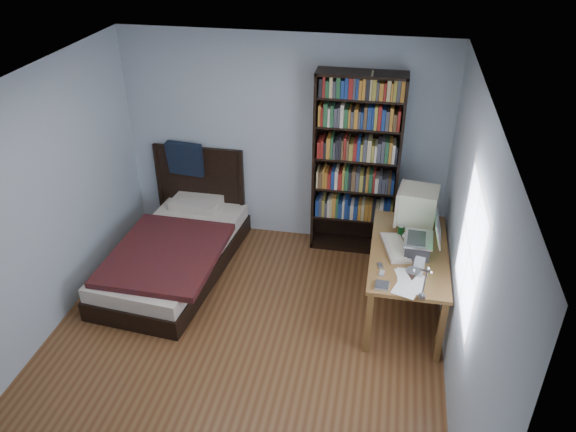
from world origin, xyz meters
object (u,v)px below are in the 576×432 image
(bed, at_px, (176,248))
(desk_lamp, at_px, (415,277))
(desk, at_px, (406,255))
(crt_monitor, at_px, (416,206))
(laptop, at_px, (420,244))
(soda_can, at_px, (401,231))
(keyboard, at_px, (395,248))
(bookshelf, at_px, (356,166))
(speaker, at_px, (419,267))

(bed, bearing_deg, desk_lamp, -27.84)
(desk, distance_m, desk_lamp, 1.68)
(crt_monitor, distance_m, laptop, 0.52)
(laptop, bearing_deg, soda_can, 120.42)
(keyboard, bearing_deg, bed, 158.54)
(keyboard, xyz_separation_m, soda_can, (0.04, 0.27, 0.04))
(bed, bearing_deg, crt_monitor, 4.00)
(desk, distance_m, soda_can, 0.41)
(soda_can, bearing_deg, desk, 55.67)
(bookshelf, relative_size, bed, 0.97)
(laptop, distance_m, keyboard, 0.25)
(bookshelf, bearing_deg, keyboard, -65.32)
(bed, bearing_deg, keyboard, -6.57)
(crt_monitor, relative_size, desk_lamp, 0.78)
(crt_monitor, bearing_deg, keyboard, -110.58)
(speaker, relative_size, bookshelf, 0.08)
(speaker, xyz_separation_m, bookshelf, (-0.72, 1.47, 0.27))
(keyboard, relative_size, bed, 0.23)
(crt_monitor, bearing_deg, desk, -123.45)
(desk_lamp, relative_size, keyboard, 1.14)
(crt_monitor, bearing_deg, bed, -176.00)
(desk, xyz_separation_m, bookshelf, (-0.64, 0.68, 0.67))
(laptop, xyz_separation_m, speaker, (-0.01, -0.34, -0.03))
(desk_lamp, relative_size, bookshelf, 0.27)
(crt_monitor, xyz_separation_m, bookshelf, (-0.67, 0.63, 0.10))
(desk_lamp, relative_size, bed, 0.26)
(desk, relative_size, bookshelf, 0.68)
(keyboard, xyz_separation_m, bed, (-2.43, 0.28, -0.49))
(crt_monitor, xyz_separation_m, bed, (-2.60, -0.18, -0.73))
(desk, height_order, speaker, speaker)
(desk_lamp, distance_m, bed, 3.05)
(crt_monitor, distance_m, desk_lamp, 1.55)
(laptop, relative_size, bookshelf, 0.20)
(desk, distance_m, speaker, 0.89)
(crt_monitor, height_order, bookshelf, bookshelf)
(speaker, distance_m, bookshelf, 1.66)
(speaker, xyz_separation_m, soda_can, (-0.17, 0.65, -0.03))
(desk, xyz_separation_m, laptop, (0.09, -0.45, 0.44))
(bed, bearing_deg, soda_can, -0.25)
(laptop, bearing_deg, bed, 173.13)
(desk, height_order, bookshelf, bookshelf)
(speaker, distance_m, bed, 2.79)
(desk_lamp, distance_m, keyboard, 1.17)
(bookshelf, bearing_deg, crt_monitor, -42.96)
(crt_monitor, distance_m, keyboard, 0.55)
(laptop, height_order, bed, bed)
(bookshelf, bearing_deg, speaker, -64.08)
(desk, xyz_separation_m, speaker, (0.08, -0.79, 0.41))
(speaker, bearing_deg, crt_monitor, 104.47)
(keyboard, relative_size, speaker, 2.91)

